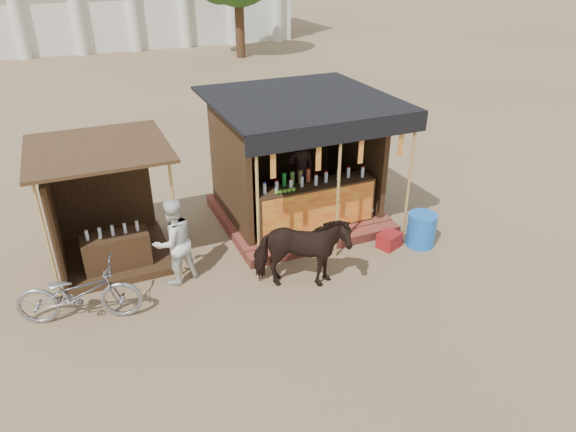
# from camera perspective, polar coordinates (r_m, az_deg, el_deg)

# --- Properties ---
(ground) EXTENTS (120.00, 120.00, 0.00)m
(ground) POSITION_cam_1_polar(r_m,az_deg,el_deg) (8.80, 4.23, -10.86)
(ground) COLOR #846B4C
(ground) RESTS_ON ground
(main_stall) EXTENTS (3.60, 3.61, 2.78)m
(main_stall) POSITION_cam_1_polar(r_m,az_deg,el_deg) (11.26, 1.15, 4.43)
(main_stall) COLOR brown
(main_stall) RESTS_ON ground
(secondary_stall) EXTENTS (2.40, 2.40, 2.38)m
(secondary_stall) POSITION_cam_1_polar(r_m,az_deg,el_deg) (10.36, -20.08, -0.60)
(secondary_stall) COLOR #3D2B16
(secondary_stall) RESTS_ON ground
(cow) EXTENTS (1.86, 1.36, 1.43)m
(cow) POSITION_cam_1_polar(r_m,az_deg,el_deg) (9.03, 1.46, -4.10)
(cow) COLOR black
(cow) RESTS_ON ground
(motorbike) EXTENTS (2.10, 1.19, 1.04)m
(motorbike) POSITION_cam_1_polar(r_m,az_deg,el_deg) (9.03, -22.25, -7.93)
(motorbike) COLOR gray
(motorbike) RESTS_ON ground
(bystander) EXTENTS (0.96, 0.85, 1.64)m
(bystander) POSITION_cam_1_polar(r_m,az_deg,el_deg) (9.37, -12.58, -2.78)
(bystander) COLOR silver
(bystander) RESTS_ON ground
(blue_barrel) EXTENTS (0.77, 0.77, 0.70)m
(blue_barrel) POSITION_cam_1_polar(r_m,az_deg,el_deg) (10.83, 14.60, -1.48)
(blue_barrel) COLOR blue
(blue_barrel) RESTS_ON ground
(red_crate) EXTENTS (0.53, 0.48, 0.32)m
(red_crate) POSITION_cam_1_polar(r_m,az_deg,el_deg) (10.70, 11.17, -2.65)
(red_crate) COLOR maroon
(red_crate) RESTS_ON ground
(cooler) EXTENTS (0.76, 0.66, 0.46)m
(cooler) POSITION_cam_1_polar(r_m,az_deg,el_deg) (11.46, 7.62, 0.23)
(cooler) COLOR #186F27
(cooler) RESTS_ON ground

